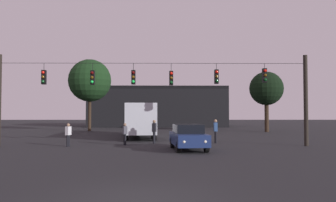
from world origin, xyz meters
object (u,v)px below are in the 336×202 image
at_px(pedestrian_crossing_center, 68,134).
at_px(pedestrian_near_bus, 216,130).
at_px(city_bus, 139,117).
at_px(pedestrian_crossing_right, 154,130).
at_px(tree_left_silhouette, 266,89).
at_px(car_near_right, 188,137).
at_px(pedestrian_crossing_left, 125,133).
at_px(tree_behind_building, 90,81).

height_order(pedestrian_crossing_center, pedestrian_near_bus, pedestrian_near_bus).
xyz_separation_m(city_bus, pedestrian_near_bus, (6.07, -6.56, -0.88)).
xyz_separation_m(city_bus, pedestrian_crossing_right, (1.57, -6.77, -0.90)).
relative_size(pedestrian_crossing_right, tree_left_silhouette, 0.24).
distance_m(pedestrian_crossing_center, pedestrian_near_bus, 10.39).
distance_m(car_near_right, pedestrian_crossing_center, 8.05).
xyz_separation_m(pedestrian_crossing_center, tree_left_silhouette, (18.40, 17.59, 4.23)).
height_order(pedestrian_crossing_center, pedestrian_crossing_right, pedestrian_crossing_right).
distance_m(pedestrian_crossing_left, tree_behind_building, 20.88).
relative_size(car_near_right, tree_left_silhouette, 0.63).
bearing_deg(tree_left_silhouette, city_bus, -149.22).
distance_m(pedestrian_crossing_right, tree_left_silhouette, 20.39).
height_order(pedestrian_crossing_left, tree_behind_building, tree_behind_building).
relative_size(pedestrian_crossing_left, pedestrian_near_bus, 0.87).
distance_m(city_bus, pedestrian_near_bus, 8.98).
bearing_deg(tree_left_silhouette, tree_behind_building, 173.41).
relative_size(car_near_right, tree_behind_building, 0.50).
height_order(car_near_right, pedestrian_crossing_left, car_near_right).
xyz_separation_m(pedestrian_crossing_center, tree_behind_building, (-2.91, 20.05, 5.40)).
bearing_deg(pedestrian_crossing_left, tree_left_silhouette, 48.35).
xyz_separation_m(pedestrian_crossing_left, pedestrian_crossing_right, (1.98, 1.29, 0.12)).
bearing_deg(tree_left_silhouette, pedestrian_crossing_center, -136.29).
relative_size(pedestrian_near_bus, tree_left_silhouette, 0.25).
bearing_deg(pedestrian_crossing_left, pedestrian_crossing_right, 33.11).
xyz_separation_m(car_near_right, tree_behind_building, (-10.66, 22.22, 5.45)).
distance_m(pedestrian_crossing_center, pedestrian_crossing_right, 6.04).
xyz_separation_m(pedestrian_crossing_left, tree_left_silhouette, (14.78, 16.62, 4.24)).
distance_m(pedestrian_crossing_left, pedestrian_crossing_right, 2.36).
bearing_deg(tree_left_silhouette, car_near_right, -118.31).
distance_m(car_near_right, tree_behind_building, 25.24).
bearing_deg(pedestrian_crossing_center, tree_behind_building, 98.25).
xyz_separation_m(city_bus, tree_behind_building, (-6.93, 11.02, 4.38)).
height_order(city_bus, car_near_right, city_bus).
bearing_deg(pedestrian_crossing_left, tree_behind_building, 108.89).
relative_size(pedestrian_crossing_center, pedestrian_near_bus, 0.87).
distance_m(pedestrian_crossing_left, tree_left_silhouette, 22.64).
xyz_separation_m(pedestrian_crossing_left, tree_behind_building, (-6.53, 19.08, 5.41)).
height_order(pedestrian_near_bus, tree_left_silhouette, tree_left_silhouette).
bearing_deg(city_bus, pedestrian_crossing_right, -76.92).
xyz_separation_m(city_bus, tree_left_silhouette, (14.37, 8.56, 3.21)).
bearing_deg(pedestrian_near_bus, tree_left_silhouette, 61.22).
relative_size(city_bus, pedestrian_crossing_right, 6.57).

